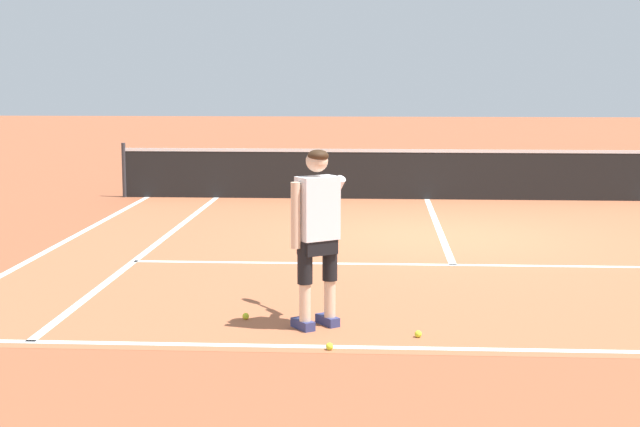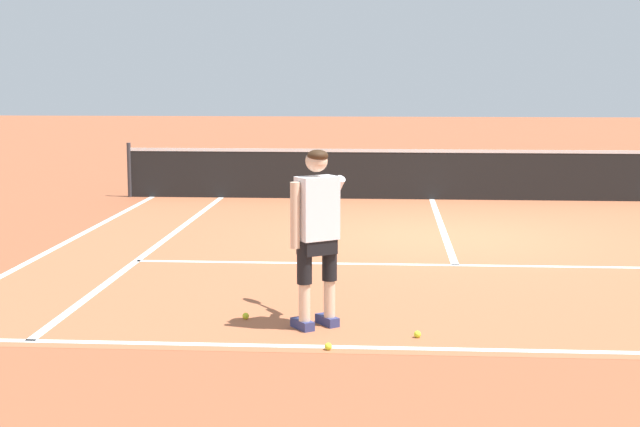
# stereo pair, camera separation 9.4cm
# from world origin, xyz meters

# --- Properties ---
(ground_plane) EXTENTS (80.00, 80.00, 0.00)m
(ground_plane) POSITION_xyz_m (0.00, 0.00, 0.00)
(ground_plane) COLOR #9E5133
(court_inner_surface) EXTENTS (10.98, 10.55, 0.00)m
(court_inner_surface) POSITION_xyz_m (0.00, -0.87, 0.00)
(court_inner_surface) COLOR #B2603D
(court_inner_surface) RESTS_ON ground
(line_baseline) EXTENTS (10.98, 0.10, 0.01)m
(line_baseline) POSITION_xyz_m (0.00, -5.95, 0.00)
(line_baseline) COLOR white
(line_baseline) RESTS_ON ground
(line_service) EXTENTS (8.23, 0.10, 0.01)m
(line_service) POSITION_xyz_m (0.00, -2.19, 0.00)
(line_service) COLOR white
(line_service) RESTS_ON ground
(line_centre_service) EXTENTS (0.10, 6.40, 0.01)m
(line_centre_service) POSITION_xyz_m (0.00, 1.01, 0.00)
(line_centre_service) COLOR white
(line_centre_service) RESTS_ON ground
(line_singles_left) EXTENTS (0.10, 10.15, 0.01)m
(line_singles_left) POSITION_xyz_m (-4.12, -0.87, 0.00)
(line_singles_left) COLOR white
(line_singles_left) RESTS_ON ground
(line_doubles_left) EXTENTS (0.10, 10.15, 0.01)m
(line_doubles_left) POSITION_xyz_m (-5.49, -0.87, 0.00)
(line_doubles_left) COLOR white
(line_doubles_left) RESTS_ON ground
(tennis_net) EXTENTS (11.96, 0.08, 1.07)m
(tennis_net) POSITION_xyz_m (0.00, 4.21, 0.50)
(tennis_net) COLOR #333338
(tennis_net) RESTS_ON ground
(tennis_player) EXTENTS (0.61, 1.21, 1.71)m
(tennis_player) POSITION_xyz_m (-1.55, -5.28, 0.99)
(tennis_player) COLOR navy
(tennis_player) RESTS_ON ground
(tennis_ball_near_feet) EXTENTS (0.07, 0.07, 0.07)m
(tennis_ball_near_feet) POSITION_xyz_m (-0.59, -5.58, 0.03)
(tennis_ball_near_feet) COLOR #CCE02D
(tennis_ball_near_feet) RESTS_ON ground
(tennis_ball_by_baseline) EXTENTS (0.07, 0.07, 0.07)m
(tennis_ball_by_baseline) POSITION_xyz_m (-1.38, -6.04, 0.03)
(tennis_ball_by_baseline) COLOR #CCE02D
(tennis_ball_by_baseline) RESTS_ON ground
(tennis_ball_mid_court) EXTENTS (0.07, 0.07, 0.07)m
(tennis_ball_mid_court) POSITION_xyz_m (-2.27, -5.03, 0.03)
(tennis_ball_mid_court) COLOR #CCE02D
(tennis_ball_mid_court) RESTS_ON ground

